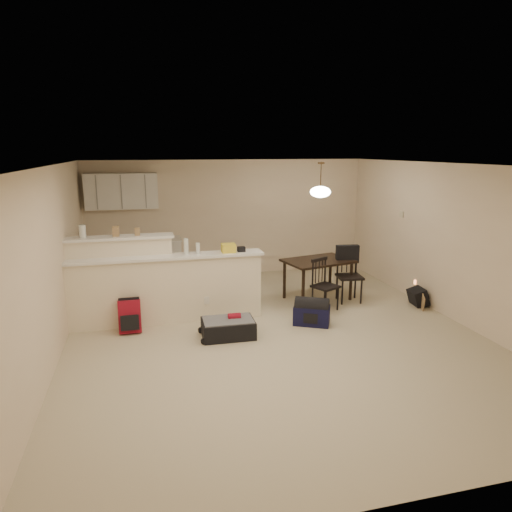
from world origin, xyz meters
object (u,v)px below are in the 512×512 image
object	(u,v)px
pendant_lamp	(320,191)
dining_chair_near	(326,285)
navy_duffel	(312,315)
dining_chair_far	(350,275)
dining_table	(318,265)
suitcase	(228,328)
black_daypack	(418,297)
red_backpack	(130,316)

from	to	relation	value
pendant_lamp	dining_chair_near	world-z (taller)	pendant_lamp
navy_duffel	dining_chair_far	bearing A→B (deg)	67.64
dining_table	dining_chair_far	size ratio (longest dim) A/B	1.36
suitcase	navy_duffel	xyz separation A→B (m)	(1.37, 0.16, 0.02)
pendant_lamp	black_daypack	size ratio (longest dim) A/B	1.83
dining_table	navy_duffel	world-z (taller)	dining_table
suitcase	red_backpack	size ratio (longest dim) A/B	1.55
dining_chair_near	red_backpack	distance (m)	3.26
suitcase	dining_table	bearing A→B (deg)	35.94
dining_chair_near	suitcase	world-z (taller)	dining_chair_near
dining_chair_far	navy_duffel	distance (m)	1.43
suitcase	black_daypack	bearing A→B (deg)	10.39
dining_table	pendant_lamp	distance (m)	1.33
black_daypack	navy_duffel	bearing A→B (deg)	106.96
dining_chair_near	red_backpack	size ratio (longest dim) A/B	1.82
dining_table	red_backpack	xyz separation A→B (m)	(-3.33, -0.77, -0.41)
navy_duffel	black_daypack	bearing A→B (deg)	37.62
navy_duffel	dining_chair_near	bearing A→B (deg)	78.47
red_backpack	black_daypack	xyz separation A→B (m)	(4.95, 0.00, -0.10)
dining_table	black_daypack	world-z (taller)	dining_table
dining_chair_far	black_daypack	bearing A→B (deg)	-17.74
suitcase	navy_duffel	distance (m)	1.38
suitcase	dining_chair_near	bearing A→B (deg)	23.34
dining_chair_near	suitcase	distance (m)	2.01
dining_chair_far	red_backpack	size ratio (longest dim) A/B	2.01
dining_chair_far	suitcase	world-z (taller)	dining_chair_far
suitcase	red_backpack	xyz separation A→B (m)	(-1.41, 0.55, 0.12)
dining_chair_near	navy_duffel	distance (m)	0.80
dining_table	red_backpack	bearing A→B (deg)	-179.91
dining_table	suitcase	world-z (taller)	dining_table
pendant_lamp	navy_duffel	size ratio (longest dim) A/B	1.11
dining_chair_far	dining_chair_near	bearing A→B (deg)	-144.40
pendant_lamp	red_backpack	bearing A→B (deg)	-167.05
dining_table	red_backpack	world-z (taller)	dining_table
suitcase	dining_chair_far	bearing A→B (deg)	25.04
pendant_lamp	dining_chair_far	bearing A→B (deg)	-26.77
pendant_lamp	dining_chair_near	size ratio (longest dim) A/B	0.69
dining_chair_far	dining_table	bearing A→B (deg)	160.30
dining_table	dining_chair_near	size ratio (longest dim) A/B	1.50
dining_chair_far	black_daypack	world-z (taller)	dining_chair_far
pendant_lamp	black_daypack	bearing A→B (deg)	-25.43
dining_table	suitcase	bearing A→B (deg)	-158.40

